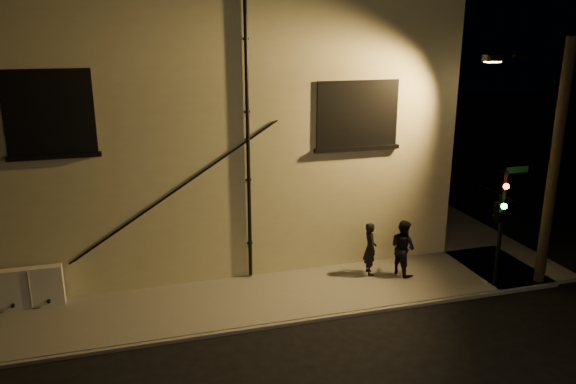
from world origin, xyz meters
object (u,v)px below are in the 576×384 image
object	(u,v)px
pedestrian_b	(403,247)
traffic_signal	(499,209)
utility_cabinet	(30,287)
pedestrian_a	(370,249)
streetlamp_pole	(551,160)

from	to	relation	value
pedestrian_b	traffic_signal	xyz separation A→B (m)	(2.09, -1.61, 1.56)
pedestrian_b	utility_cabinet	bearing A→B (deg)	66.57
utility_cabinet	pedestrian_a	bearing A→B (deg)	-3.52
utility_cabinet	streetlamp_pole	distance (m)	14.99
traffic_signal	streetlamp_pole	world-z (taller)	streetlamp_pole
pedestrian_b	traffic_signal	bearing A→B (deg)	-146.28
utility_cabinet	traffic_signal	bearing A→B (deg)	-11.03
pedestrian_a	streetlamp_pole	size ratio (longest dim) A/B	0.23
utility_cabinet	streetlamp_pole	xyz separation A→B (m)	(14.45, -2.44, 3.17)
utility_cabinet	traffic_signal	world-z (taller)	traffic_signal
traffic_signal	utility_cabinet	bearing A→B (deg)	168.97
pedestrian_b	streetlamp_pole	distance (m)	4.92
utility_cabinet	pedestrian_a	size ratio (longest dim) A/B	1.03
traffic_signal	pedestrian_b	bearing A→B (deg)	142.39
traffic_signal	pedestrian_a	bearing A→B (deg)	148.06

